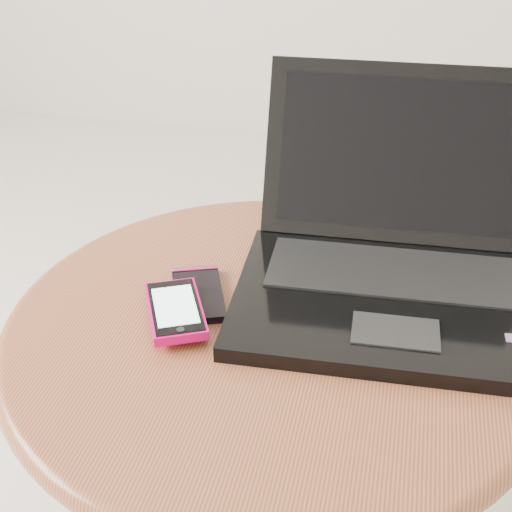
# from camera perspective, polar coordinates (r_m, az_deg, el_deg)

# --- Properties ---
(table) EXTENTS (0.65, 0.65, 0.52)m
(table) POSITION_cam_1_polar(r_m,az_deg,el_deg) (0.92, 1.22, -10.57)
(table) COLOR #5E2B11
(table) RESTS_ON ground
(laptop) EXTENTS (0.40, 0.38, 0.24)m
(laptop) POSITION_cam_1_polar(r_m,az_deg,el_deg) (0.90, 11.47, -0.09)
(laptop) COLOR black
(laptop) RESTS_ON table
(phone_black) EXTENTS (0.10, 0.13, 0.01)m
(phone_black) POSITION_cam_1_polar(r_m,az_deg,el_deg) (0.88, -4.71, -3.11)
(phone_black) COLOR black
(phone_black) RESTS_ON table
(phone_pink) EXTENTS (0.11, 0.13, 0.01)m
(phone_pink) POSITION_cam_1_polar(r_m,az_deg,el_deg) (0.84, -6.54, -4.36)
(phone_pink) COLOR #D4045E
(phone_pink) RESTS_ON phone_black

